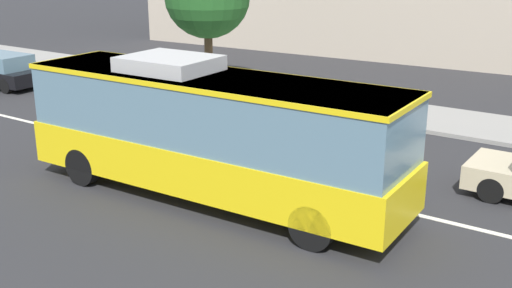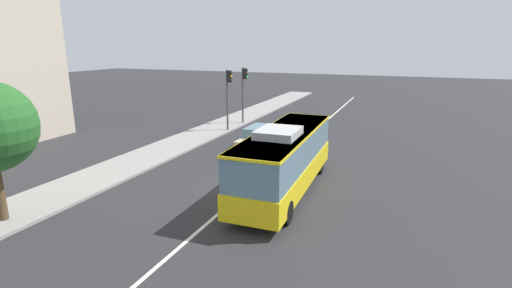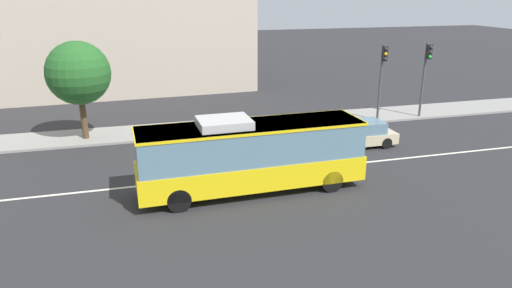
# 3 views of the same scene
# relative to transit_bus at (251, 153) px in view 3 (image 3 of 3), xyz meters

# --- Properties ---
(ground_plane) EXTENTS (160.00, 160.00, 0.00)m
(ground_plane) POSITION_rel_transit_bus_xyz_m (-0.44, 1.85, -1.81)
(ground_plane) COLOR #28282B
(sidewalk_kerb) EXTENTS (80.00, 3.43, 0.14)m
(sidewalk_kerb) POSITION_rel_transit_bus_xyz_m (-0.44, 10.11, -1.74)
(sidewalk_kerb) COLOR gray
(sidewalk_kerb) RESTS_ON ground_plane
(lane_centre_line) EXTENTS (76.00, 0.16, 0.01)m
(lane_centre_line) POSITION_rel_transit_bus_xyz_m (-0.44, 1.85, -1.80)
(lane_centre_line) COLOR silver
(lane_centre_line) RESTS_ON ground_plane
(transit_bus) EXTENTS (10.06, 2.74, 3.46)m
(transit_bus) POSITION_rel_transit_bus_xyz_m (0.00, 0.00, 0.00)
(transit_bus) COLOR yellow
(transit_bus) RESTS_ON ground_plane
(sedan_beige) EXTENTS (4.51, 1.83, 1.46)m
(sedan_beige) POSITION_rel_transit_bus_xyz_m (7.49, 4.39, -1.09)
(sedan_beige) COLOR #C6B793
(sedan_beige) RESTS_ON ground_plane
(traffic_light_near_corner) EXTENTS (0.34, 0.62, 5.20)m
(traffic_light_near_corner) POSITION_rel_transit_bus_xyz_m (11.24, 8.60, 1.75)
(traffic_light_near_corner) COLOR #47474C
(traffic_light_near_corner) RESTS_ON ground_plane
(traffic_light_mid_block) EXTENTS (0.33, 0.62, 5.20)m
(traffic_light_mid_block) POSITION_rel_transit_bus_xyz_m (14.57, 8.66, 1.75)
(traffic_light_mid_block) COLOR #47474C
(traffic_light_mid_block) RESTS_ON ground_plane
(street_tree_kerbside_left) EXTENTS (3.65, 3.65, 5.88)m
(street_tree_kerbside_left) POSITION_rel_transit_bus_xyz_m (-7.67, 9.73, 2.23)
(street_tree_kerbside_left) COLOR #4C3823
(street_tree_kerbside_left) RESTS_ON ground_plane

